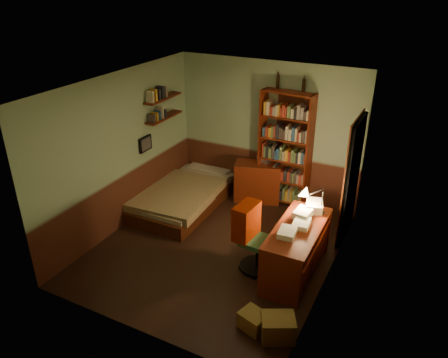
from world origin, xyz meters
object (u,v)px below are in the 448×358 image
at_px(dresser, 257,182).
at_px(cardboard_box_a, 278,328).
at_px(mini_stereo, 264,159).
at_px(desk_lamp, 323,193).
at_px(office_chair, 258,239).
at_px(bed, 185,189).
at_px(bookshelf, 285,150).
at_px(cardboard_box_b, 253,321).
at_px(desk, 297,251).

relative_size(dresser, cardboard_box_a, 2.14).
bearing_deg(cardboard_box_a, mini_stereo, 115.51).
distance_m(desk_lamp, office_chair, 1.14).
xyz_separation_m(bed, bookshelf, (1.60, 0.88, 0.74)).
distance_m(dresser, mini_stereo, 0.46).
relative_size(mini_stereo, cardboard_box_a, 0.57).
bearing_deg(office_chair, mini_stereo, 115.90).
xyz_separation_m(dresser, office_chair, (0.85, -1.97, 0.14)).
bearing_deg(bookshelf, cardboard_box_b, -69.02).
bearing_deg(dresser, bookshelf, -8.27).
bearing_deg(desk_lamp, cardboard_box_a, -68.63).
height_order(bed, cardboard_box_b, bed).
xyz_separation_m(mini_stereo, cardboard_box_a, (1.53, -3.22, -0.66)).
xyz_separation_m(mini_stereo, cardboard_box_b, (1.21, -3.21, -0.70)).
height_order(bed, bookshelf, bookshelf).
xyz_separation_m(dresser, cardboard_box_b, (1.28, -3.09, -0.26)).
bearing_deg(desk_lamp, desk, -87.78).
distance_m(dresser, desk_lamp, 2.15).
bearing_deg(office_chair, bookshelf, 105.72).
xyz_separation_m(cardboard_box_a, cardboard_box_b, (-0.32, 0.00, -0.03)).
bearing_deg(bookshelf, bed, -144.36).
height_order(mini_stereo, cardboard_box_b, mini_stereo).
relative_size(bookshelf, desk_lamp, 3.23).
relative_size(desk, cardboard_box_a, 3.68).
bearing_deg(cardboard_box_b, mini_stereo, 110.70).
relative_size(bookshelf, cardboard_box_b, 6.58).
relative_size(dresser, desk, 0.58).
distance_m(desk_lamp, cardboard_box_a, 2.04).
xyz_separation_m(desk_lamp, cardboard_box_a, (0.05, -1.79, -0.96)).
xyz_separation_m(bed, cardboard_box_b, (2.40, -2.29, -0.21)).
distance_m(bed, office_chair, 2.31).
relative_size(desk_lamp, office_chair, 0.64).
bearing_deg(cardboard_box_a, desk, 99.63).
xyz_separation_m(dresser, bookshelf, (0.47, 0.08, 0.69)).
xyz_separation_m(desk, cardboard_box_b, (-0.10, -1.27, -0.28)).
relative_size(mini_stereo, office_chair, 0.22).
relative_size(mini_stereo, desk_lamp, 0.34).
height_order(dresser, mini_stereo, mini_stereo).
height_order(bed, dresser, dresser).
height_order(mini_stereo, bookshelf, bookshelf).
bearing_deg(bed, dresser, 34.54).
height_order(desk_lamp, cardboard_box_a, desk_lamp).
height_order(office_chair, cardboard_box_a, office_chair).
height_order(mini_stereo, desk_lamp, desk_lamp).
xyz_separation_m(bed, office_chair, (1.97, -1.18, 0.19)).
distance_m(bed, dresser, 1.38).
xyz_separation_m(mini_stereo, office_chair, (0.79, -2.10, -0.30)).
bearing_deg(cardboard_box_b, desk, 85.31).
relative_size(mini_stereo, cardboard_box_b, 0.69).
height_order(dresser, office_chair, office_chair).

